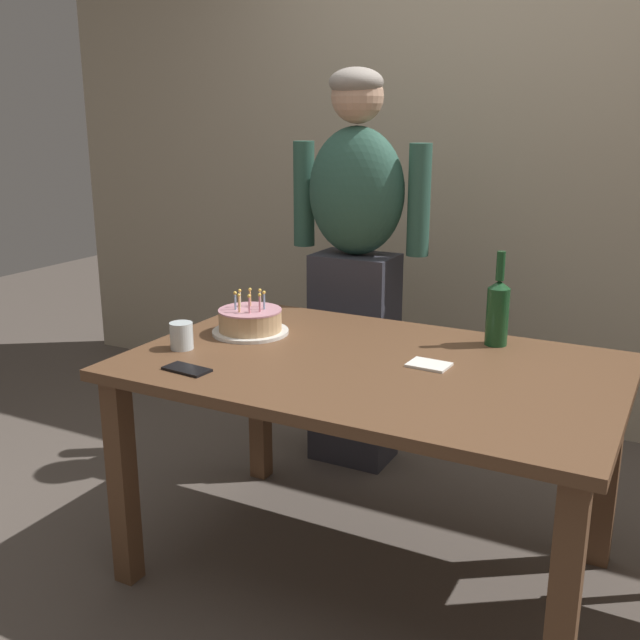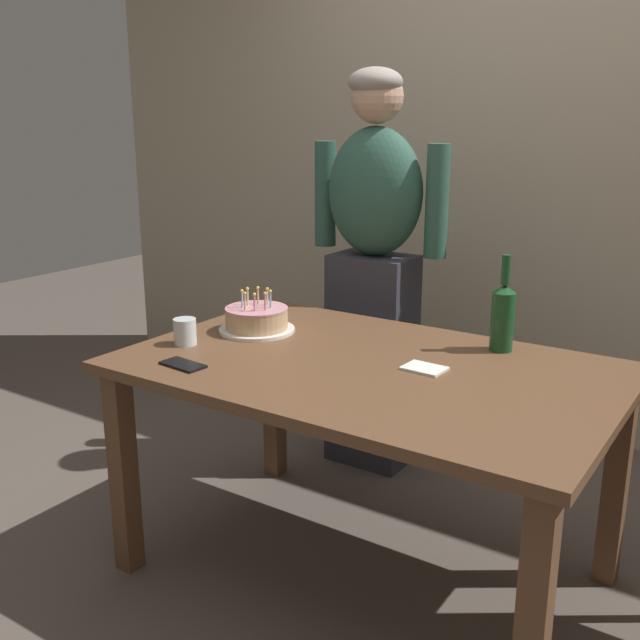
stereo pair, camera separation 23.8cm
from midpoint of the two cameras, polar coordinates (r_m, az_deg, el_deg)
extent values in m
plane|color=#564C44|center=(2.62, 6.20, -18.89)|extent=(10.00, 10.00, 0.00)
cube|color=tan|center=(3.62, 18.52, 11.95)|extent=(5.20, 0.10, 2.60)
cube|color=brown|center=(2.29, 6.72, -3.81)|extent=(1.50, 0.96, 0.03)
cube|color=brown|center=(2.51, -12.33, -11.47)|extent=(0.07, 0.07, 0.70)
cube|color=brown|center=(1.92, 19.89, -21.44)|extent=(0.07, 0.07, 0.70)
cube|color=brown|center=(3.08, -1.34, -5.90)|extent=(0.07, 0.07, 0.70)
cube|color=brown|center=(2.62, 24.42, -11.41)|extent=(0.07, 0.07, 0.70)
cylinder|color=white|center=(2.60, -2.31, -0.79)|extent=(0.27, 0.27, 0.01)
cylinder|color=tan|center=(2.59, -2.32, 0.07)|extent=(0.22, 0.22, 0.07)
cylinder|color=#D18E9E|center=(2.58, -2.33, 0.87)|extent=(0.22, 0.22, 0.01)
cylinder|color=#EAB266|center=(2.62, -2.25, 1.76)|extent=(0.01, 0.01, 0.05)
sphere|color=#F9C64C|center=(2.62, -2.26, 2.47)|extent=(0.01, 0.01, 0.01)
cylinder|color=beige|center=(2.61, -3.05, 1.69)|extent=(0.01, 0.01, 0.05)
sphere|color=#F9C64C|center=(2.61, -3.06, 2.40)|extent=(0.01, 0.01, 0.01)
cylinder|color=#93B7DB|center=(2.58, -3.44, 1.51)|extent=(0.01, 0.01, 0.05)
sphere|color=#F9C64C|center=(2.57, -3.45, 2.23)|extent=(0.01, 0.01, 0.01)
cylinder|color=#EAB266|center=(2.55, -3.19, 1.31)|extent=(0.01, 0.01, 0.05)
sphere|color=#F9C64C|center=(2.54, -3.20, 2.04)|extent=(0.01, 0.01, 0.01)
cylinder|color=pink|center=(2.53, -2.42, 1.23)|extent=(0.01, 0.01, 0.05)
sphere|color=#F9C64C|center=(2.52, -2.43, 1.96)|extent=(0.01, 0.01, 0.01)
cylinder|color=pink|center=(2.54, -1.60, 1.30)|extent=(0.01, 0.01, 0.05)
sphere|color=#F9C64C|center=(2.53, -1.61, 2.03)|extent=(0.01, 0.01, 0.01)
cylinder|color=#93B7DB|center=(2.57, -1.23, 1.49)|extent=(0.01, 0.01, 0.05)
sphere|color=#F9C64C|center=(2.56, -1.23, 2.21)|extent=(0.01, 0.01, 0.01)
cylinder|color=beige|center=(2.61, -1.50, 1.68)|extent=(0.01, 0.01, 0.05)
sphere|color=#F9C64C|center=(2.60, -1.51, 2.39)|extent=(0.01, 0.01, 0.01)
cylinder|color=silver|center=(2.47, -7.71, -0.94)|extent=(0.08, 0.08, 0.09)
cylinder|color=#194723|center=(2.47, 16.63, -0.17)|extent=(0.07, 0.07, 0.19)
cone|color=#194723|center=(2.44, 16.83, 2.31)|extent=(0.07, 0.07, 0.03)
cylinder|color=#194723|center=(2.43, 16.94, 3.71)|extent=(0.03, 0.03, 0.10)
cube|color=black|center=(2.27, -7.63, -3.50)|extent=(0.15, 0.09, 0.01)
cube|color=white|center=(2.26, 11.09, -3.75)|extent=(0.13, 0.10, 0.01)
cube|color=#33333D|center=(3.19, 6.16, -3.17)|extent=(0.34, 0.23, 0.92)
ellipsoid|color=#2D5647|center=(3.04, 6.56, 9.81)|extent=(0.41, 0.27, 0.52)
sphere|color=tan|center=(3.02, 6.79, 16.81)|extent=(0.21, 0.21, 0.21)
ellipsoid|color=gray|center=(3.01, 6.68, 17.82)|extent=(0.21, 0.21, 0.12)
cylinder|color=#2D5647|center=(2.96, 11.35, 8.96)|extent=(0.09, 0.09, 0.44)
cylinder|color=#2D5647|center=(3.19, 2.58, 9.70)|extent=(0.09, 0.09, 0.44)
camera|label=1|loc=(0.12, -87.14, 0.80)|focal=41.36mm
camera|label=2|loc=(0.12, 92.86, -0.80)|focal=41.36mm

